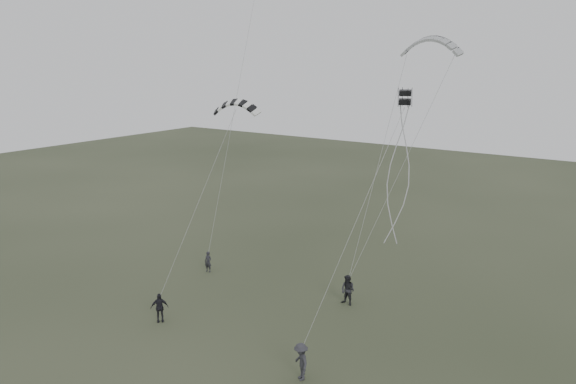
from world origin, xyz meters
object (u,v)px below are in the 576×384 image
Objects in this scene: flyer_far at (301,362)px; kite_pale_large at (431,39)px; flyer_center at (159,308)px; kite_striped at (236,102)px; kite_box at (405,97)px; flyer_right at (348,290)px; flyer_left at (208,262)px.

kite_pale_large reaches higher than flyer_far.
kite_pale_large is (10.31, 14.06, 15.39)m from flyer_center.
kite_pale_large reaches higher than kite_striped.
kite_box is at bearing -81.54° from kite_pale_large.
kite_box is at bearing -25.97° from kite_striped.
kite_box is (12.21, 5.85, 12.31)m from flyer_center.
flyer_center is (-8.00, -8.26, -0.10)m from flyer_right.
kite_pale_large reaches higher than flyer_right.
flyer_left is at bearing 164.47° from kite_striped.
flyer_far is at bearing -95.02° from kite_pale_large.
flyer_center is at bearing -75.99° from flyer_left.
flyer_right reaches higher than flyer_left.
kite_box is (4.21, -2.42, 12.21)m from flyer_right.
flyer_center is at bearing -106.51° from kite_striped.
flyer_left is 15.41m from flyer_far.
kite_box is (12.38, -1.77, 0.87)m from kite_striped.
kite_striped is at bearing -169.34° from flyer_right.
flyer_right is 1.03× the size of flyer_far.
kite_striped is (2.84, 0.12, 11.55)m from flyer_left.
kite_pale_large is (2.31, 5.79, 15.29)m from flyer_right.
kite_striped reaches higher than flyer_center.
flyer_far is 0.61× the size of kite_striped.
flyer_right is 0.63× the size of kite_striped.
flyer_far is (2.19, -8.70, -0.03)m from flyer_right.
kite_pale_large is (0.12, 14.50, 15.32)m from flyer_far.
flyer_center is 13.74m from kite_striped.
kite_box is (2.02, 6.29, 12.24)m from flyer_far.
kite_pale_large is 8.97m from kite_box.
flyer_far is 21.10m from kite_pale_large.
kite_pale_large reaches higher than flyer_left.
kite_box reaches higher than flyer_left.
flyer_left is 0.81× the size of flyer_far.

